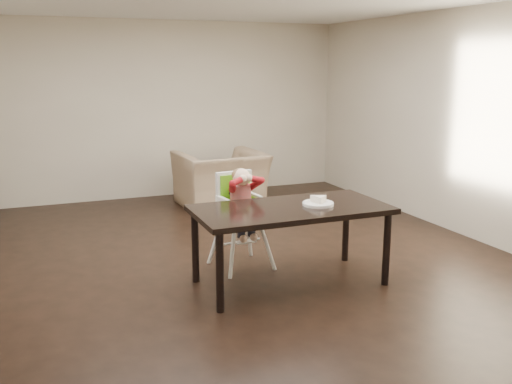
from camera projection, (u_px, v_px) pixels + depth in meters
ground at (231, 266)px, 5.89m from camera, size 7.00×7.00×0.00m
room_walls at (230, 84)px, 5.49m from camera, size 6.02×7.02×2.71m
dining_table at (291, 215)px, 5.29m from camera, size 1.80×0.90×0.75m
high_chair at (240, 198)px, 5.74m from camera, size 0.48×0.48×1.03m
plate at (318, 202)px, 5.33m from camera, size 0.36×0.36×0.08m
armchair at (221, 170)px, 8.35m from camera, size 1.26×0.87×1.05m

